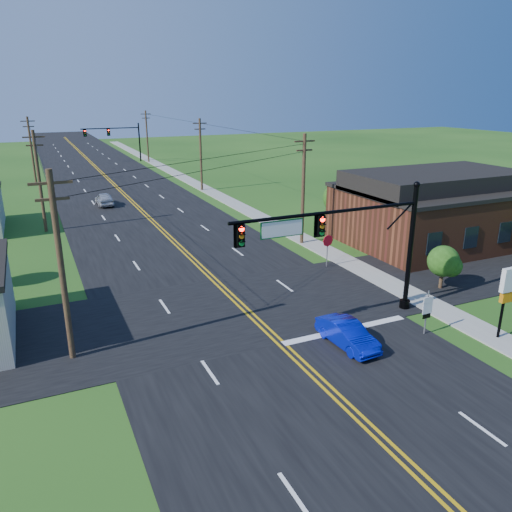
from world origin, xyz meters
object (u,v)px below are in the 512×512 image
blue_car (347,335)px  stop_sign (328,244)px  signal_mast_main (345,239)px  signal_mast_far (114,137)px  route_sign (427,309)px

blue_car → stop_sign: (5.43, 10.48, 1.13)m
signal_mast_main → signal_mast_far: same height
signal_mast_far → blue_car: bearing=-91.1°
signal_mast_far → blue_car: signal_mast_far is taller
signal_mast_main → route_sign: bearing=-44.4°
route_sign → signal_mast_far: bearing=92.1°
signal_mast_main → stop_sign: bearing=62.6°
signal_mast_far → route_sign: signal_mast_far is taller
blue_car → route_sign: (4.43, -0.64, 0.80)m
signal_mast_main → blue_car: bearing=-117.3°
signal_mast_far → stop_sign: size_ratio=4.48×
signal_mast_main → route_sign: (3.16, -3.09, -3.32)m
signal_mast_main → signal_mast_far: (0.10, 72.00, -0.20)m
blue_car → stop_sign: 11.86m
route_sign → stop_sign: same height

